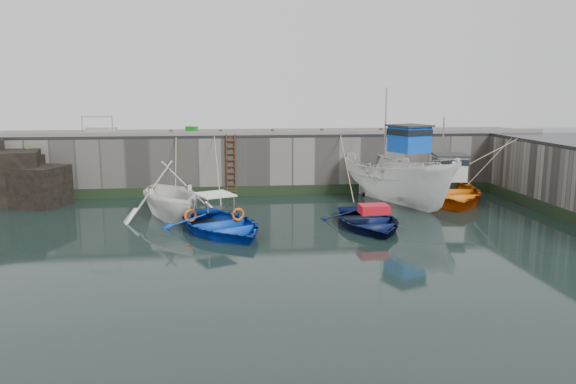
{
  "coord_description": "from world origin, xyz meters",
  "views": [
    {
      "loc": [
        -2.18,
        -19.04,
        5.43
      ],
      "look_at": [
        0.35,
        4.17,
        1.2
      ],
      "focal_mm": 35.0,
      "sensor_mm": 36.0,
      "label": 1
    }
  ],
  "objects": [
    {
      "name": "bollard_d",
      "position": [
        2.8,
        10.25,
        3.3
      ],
      "size": [
        0.18,
        0.18,
        0.28
      ],
      "primitive_type": "cylinder",
      "color": "#3F1E0F",
      "rests_on": "road_back"
    },
    {
      "name": "boat_near_navy",
      "position": [
        3.42,
        2.6,
        0.0
      ],
      "size": [
        3.67,
        5.02,
        1.01
      ],
      "primitive_type": "imported",
      "rotation": [
        0.0,
        0.0,
        0.04
      ],
      "color": "#09123B",
      "rests_on": "ground"
    },
    {
      "name": "bollard_b",
      "position": [
        -2.5,
        10.25,
        3.3
      ],
      "size": [
        0.18,
        0.18,
        0.28
      ],
      "primitive_type": "cylinder",
      "color": "#3F1E0F",
      "rests_on": "road_back"
    },
    {
      "name": "boat_near_white",
      "position": [
        -4.69,
        5.3,
        0.0
      ],
      "size": [
        6.16,
        6.54,
        2.74
      ],
      "primitive_type": "imported",
      "rotation": [
        0.0,
        0.0,
        0.4
      ],
      "color": "white",
      "rests_on": "ground"
    },
    {
      "name": "boat_far_white",
      "position": [
        6.07,
        6.92,
        1.23
      ],
      "size": [
        5.51,
        8.11,
        5.93
      ],
      "rotation": [
        0.0,
        0.0,
        0.39
      ],
      "color": "white",
      "rests_on": "ground"
    },
    {
      "name": "algae_back",
      "position": [
        0.0,
        9.96,
        0.25
      ],
      "size": [
        30.0,
        0.08,
        0.5
      ],
      "primitive_type": "cube",
      "color": "black",
      "rests_on": "ground"
    },
    {
      "name": "boat_near_blue_rope",
      "position": [
        -2.49,
        7.45,
        0.0
      ],
      "size": [
        0.04,
        5.72,
        3.1
      ],
      "primitive_type": null,
      "color": "tan",
      "rests_on": "ground"
    },
    {
      "name": "ladder",
      "position": [
        -2.0,
        9.91,
        1.59
      ],
      "size": [
        0.51,
        0.08,
        3.2
      ],
      "color": "#3F1E0F",
      "rests_on": "ground"
    },
    {
      "name": "boat_near_blue",
      "position": [
        -2.49,
        2.4,
        0.0
      ],
      "size": [
        5.74,
        6.51,
        1.12
      ],
      "primitive_type": "imported",
      "rotation": [
        0.0,
        0.0,
        0.43
      ],
      "color": "#0C3DBB",
      "rests_on": "ground"
    },
    {
      "name": "boat_far_orange",
      "position": [
        8.76,
        7.76,
        0.46
      ],
      "size": [
        6.09,
        7.72,
        4.45
      ],
      "rotation": [
        0.0,
        0.0,
        -0.17
      ],
      "color": "orange",
      "rests_on": "ground"
    },
    {
      "name": "bollard_e",
      "position": [
        6.0,
        10.25,
        3.3
      ],
      "size": [
        0.18,
        0.18,
        0.28
      ],
      "primitive_type": "cylinder",
      "color": "#3F1E0F",
      "rests_on": "road_back"
    },
    {
      "name": "algae_right",
      "position": [
        11.96,
        2.5,
        0.25
      ],
      "size": [
        0.08,
        15.0,
        0.5
      ],
      "primitive_type": "cube",
      "color": "black",
      "rests_on": "ground"
    },
    {
      "name": "boat_near_white_rope",
      "position": [
        -4.69,
        8.9,
        0.0
      ],
      "size": [
        0.04,
        3.4,
        3.1
      ],
      "primitive_type": null,
      "color": "tan",
      "rests_on": "ground"
    },
    {
      "name": "fish_crate",
      "position": [
        -4.11,
        12.5,
        3.32
      ],
      "size": [
        0.69,
        0.61,
        0.32
      ],
      "primitive_type": "cube",
      "rotation": [
        0.0,
        0.0,
        -0.43
      ],
      "color": "#167E1B",
      "rests_on": "road_back"
    },
    {
      "name": "kerb_back",
      "position": [
        0.0,
        10.15,
        3.26
      ],
      "size": [
        30.0,
        0.3,
        0.2
      ],
      "primitive_type": "cube",
      "color": "slate",
      "rests_on": "road_back"
    },
    {
      "name": "ground",
      "position": [
        0.0,
        0.0,
        0.0
      ],
      "size": [
        120.0,
        120.0,
        0.0
      ],
      "primitive_type": "plane",
      "color": "black",
      "rests_on": "ground"
    },
    {
      "name": "quay_back",
      "position": [
        0.0,
        12.5,
        1.5
      ],
      "size": [
        30.0,
        5.0,
        3.0
      ],
      "primitive_type": "cube",
      "color": "slate",
      "rests_on": "ground"
    },
    {
      "name": "bollard_a",
      "position": [
        -5.0,
        10.25,
        3.3
      ],
      "size": [
        0.18,
        0.18,
        0.28
      ],
      "primitive_type": "cylinder",
      "color": "#3F1E0F",
      "rests_on": "road_back"
    },
    {
      "name": "bollard_c",
      "position": [
        0.2,
        10.25,
        3.3
      ],
      "size": [
        0.18,
        0.18,
        0.28
      ],
      "primitive_type": "cylinder",
      "color": "#3F1E0F",
      "rests_on": "road_back"
    },
    {
      "name": "rock_outcrop",
      "position": [
        -12.92,
        9.11,
        1.26
      ],
      "size": [
        5.85,
        4.24,
        3.41
      ],
      "color": "black",
      "rests_on": "ground"
    },
    {
      "name": "railing",
      "position": [
        -8.75,
        11.25,
        3.36
      ],
      "size": [
        1.6,
        1.05,
        1.0
      ],
      "color": "#A5A8AD",
      "rests_on": "road_back"
    },
    {
      "name": "road_back",
      "position": [
        0.0,
        12.5,
        3.08
      ],
      "size": [
        30.0,
        5.0,
        0.16
      ],
      "primitive_type": "cube",
      "color": "black",
      "rests_on": "quay_back"
    },
    {
      "name": "boat_near_navy_rope",
      "position": [
        3.42,
        7.55,
        0.0
      ],
      "size": [
        0.04,
        5.55,
        3.1
      ],
      "primitive_type": null,
      "color": "tan",
      "rests_on": "ground"
    }
  ]
}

